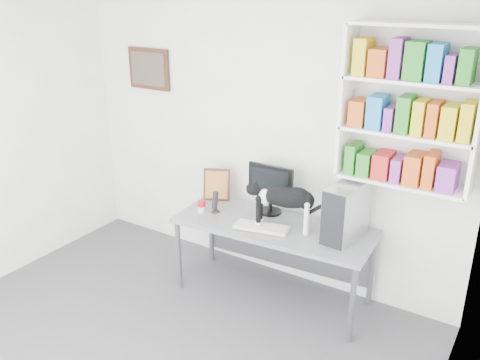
% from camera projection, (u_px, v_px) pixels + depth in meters
% --- Properties ---
extents(room, '(4.01, 4.01, 2.70)m').
position_uv_depth(room, '(99.00, 214.00, 3.23)').
color(room, '#4B4B4F').
rests_on(room, ground).
extents(bookshelf, '(1.03, 0.28, 1.24)m').
position_uv_depth(bookshelf, '(410.00, 108.00, 3.81)').
color(bookshelf, white).
rests_on(bookshelf, room).
extents(wall_art, '(0.52, 0.04, 0.42)m').
position_uv_depth(wall_art, '(149.00, 69.00, 5.23)').
color(wall_art, '#472317').
rests_on(wall_art, room).
extents(desk, '(1.80, 0.80, 0.73)m').
position_uv_depth(desk, '(272.00, 261.00, 4.61)').
color(desk, slate).
rests_on(desk, room).
extents(monitor, '(0.45, 0.21, 0.47)m').
position_uv_depth(monitor, '(271.00, 189.00, 4.63)').
color(monitor, black).
rests_on(monitor, desk).
extents(keyboard, '(0.50, 0.28, 0.04)m').
position_uv_depth(keyboard, '(262.00, 227.00, 4.39)').
color(keyboard, beige).
rests_on(keyboard, desk).
extents(pc_tower, '(0.26, 0.49, 0.48)m').
position_uv_depth(pc_tower, '(346.00, 211.00, 4.17)').
color(pc_tower, '#AFAFB3').
rests_on(pc_tower, desk).
extents(speaker, '(0.10, 0.10, 0.21)m').
position_uv_depth(speaker, '(215.00, 202.00, 4.69)').
color(speaker, black).
rests_on(speaker, desk).
extents(leaning_print, '(0.28, 0.20, 0.32)m').
position_uv_depth(leaning_print, '(217.00, 184.00, 4.95)').
color(leaning_print, '#472317').
rests_on(leaning_print, desk).
extents(soup_can, '(0.08, 0.08, 0.11)m').
position_uv_depth(soup_can, '(202.00, 206.00, 4.71)').
color(soup_can, '#A90E25').
rests_on(soup_can, desk).
extents(cat, '(0.69, 0.37, 0.41)m').
position_uv_depth(cat, '(285.00, 208.00, 4.31)').
color(cat, black).
rests_on(cat, desk).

